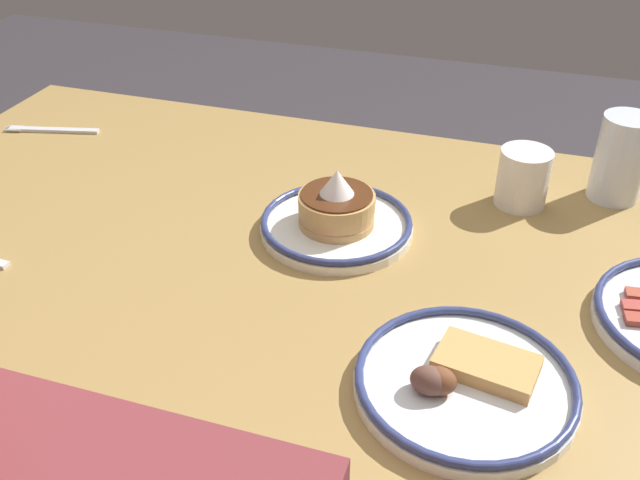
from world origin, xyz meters
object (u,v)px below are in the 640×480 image
Objects in this scene: plate_near_main at (336,218)px; coffee_mug at (524,176)px; fork_near at (51,130)px; drinking_glass at (620,162)px; plate_far_companion at (465,381)px.

plate_near_main reaches higher than coffee_mug.
coffee_mug is 0.62× the size of fork_near.
plate_near_main is 2.03× the size of coffee_mug.
drinking_glass reaches higher than plate_near_main.
plate_near_main is 0.35m from plate_far_companion.
plate_near_main is 1.64× the size of drinking_glass.
plate_near_main is 0.45m from drinking_glass.
drinking_glass is at bearing -176.18° from fork_near.
coffee_mug reaches higher than plate_far_companion.
coffee_mug is 0.86m from fork_near.
plate_near_main is at bearing -49.44° from plate_far_companion.
plate_far_companion is 0.53m from drinking_glass.
plate_near_main is 0.92× the size of plate_far_companion.
drinking_glass reaches higher than plate_far_companion.
plate_near_main is 1.27× the size of fork_near.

